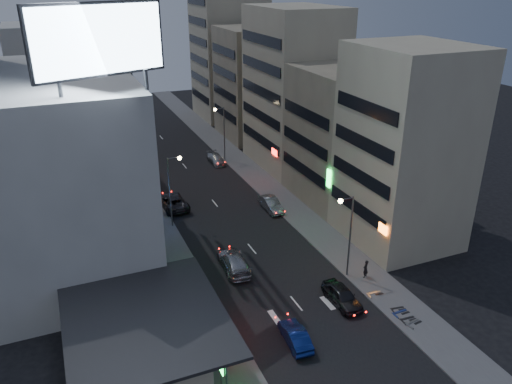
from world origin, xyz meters
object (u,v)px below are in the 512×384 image
parked_car_left (173,201)px  road_car_blue (295,336)px  person (366,269)px  scooter_blue (406,303)px  scooter_black_b (404,301)px  parked_car_right_mid (271,204)px  scooter_black_a (414,310)px  scooter_silver_b (381,285)px  road_car_silver (234,262)px  scooter_silver_a (418,312)px  parked_car_right_near (342,296)px  parked_car_right_far (216,159)px

parked_car_left → road_car_blue: (2.66, -27.15, -0.14)m
person → scooter_blue: person is taller
scooter_black_b → parked_car_right_mid: bearing=15.7°
scooter_black_a → scooter_blue: bearing=5.0°
scooter_black_b → scooter_silver_b: 2.68m
road_car_silver → scooter_silver_a: size_ratio=2.77×
road_car_silver → scooter_black_b: (11.09, -11.09, -0.13)m
person → scooter_black_a: person is taller
road_car_blue → road_car_silver: (-0.64, 11.49, 0.13)m
road_car_silver → parked_car_right_near: bearing=133.0°
parked_car_right_mid → scooter_silver_a: 23.51m
parked_car_right_near → parked_car_right_mid: 19.23m
road_car_blue → scooter_silver_a: (10.43, -1.35, 0.05)m
scooter_black_a → scooter_silver_a: bearing=-172.4°
person → scooter_silver_b: (-0.00, -2.36, -0.26)m
parked_car_left → person: bearing=117.2°
person → scooter_black_a: size_ratio=0.89×
scooter_black_a → scooter_black_b: bearing=0.7°
parked_car_right_far → road_car_silver: size_ratio=0.82×
parked_car_right_far → person: 34.44m
parked_car_right_near → scooter_silver_b: parked_car_right_near is taller
road_car_silver → scooter_black_a: 16.64m
scooter_black_a → person: bearing=6.8°
parked_car_right_far → scooter_silver_b: (2.92, -36.68, 0.08)m
person → road_car_blue: bearing=0.1°
parked_car_right_near → scooter_black_a: parked_car_right_near is taller
parked_car_right_mid → parked_car_right_far: bearing=93.5°
parked_car_right_near → scooter_black_b: 5.16m
road_car_silver → scooter_black_a: bearing=137.0°
parked_car_right_near → road_car_blue: parked_car_right_near is taller
person → scooter_blue: 5.40m
parked_car_right_far → road_car_blue: size_ratio=1.10×
scooter_silver_a → scooter_blue: 1.38m
scooter_silver_a → scooter_black_b: (0.03, 1.75, -0.06)m
road_car_blue → scooter_blue: size_ratio=2.01×
person → scooter_blue: (0.38, -5.38, -0.25)m
scooter_silver_a → scooter_silver_b: size_ratio=1.00×
parked_car_right_mid → parked_car_right_near: bearing=-95.5°
parked_car_right_mid → person: (2.02, -16.63, 0.25)m
parked_car_right_near → parked_car_right_far: bearing=87.6°
person → scooter_blue: size_ratio=0.85×
road_car_silver → scooter_silver_b: 13.57m
parked_car_left → scooter_silver_a: size_ratio=2.94×
parked_car_right_mid → scooter_black_a: (2.43, -22.99, -0.03)m
road_car_blue → scooter_blue: scooter_blue is taller
parked_car_right_near → scooter_black_b: parked_car_right_near is taller
parked_car_right_near → scooter_blue: size_ratio=2.22×
scooter_black_a → scooter_blue: scooter_blue is taller
parked_car_right_near → road_car_blue: 6.61m
road_car_blue → parked_car_left: bearing=-79.3°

